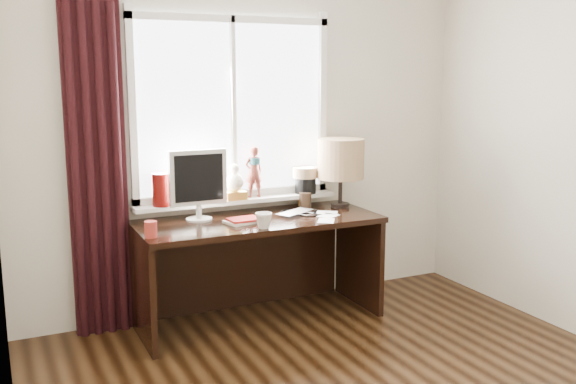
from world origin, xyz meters
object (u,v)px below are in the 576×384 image
red_cup (151,229)px  desk (253,249)px  table_lamp (341,160)px  laptop (295,213)px  mug (264,220)px  monitor (198,181)px

red_cup → desk: bearing=19.9°
table_lamp → laptop: bearing=-167.8°
laptop → mug: size_ratio=2.70×
red_cup → monitor: 0.57m
laptop → red_cup: red_cup is taller
laptop → desk: size_ratio=0.18×
desk → red_cup: bearing=-160.1°
laptop → red_cup: size_ratio=2.94×
desk → monitor: (-0.39, 0.03, 0.52)m
mug → desk: size_ratio=0.07×
monitor → table_lamp: size_ratio=0.94×
red_cup → table_lamp: 1.58m
laptop → mug: (-0.37, -0.29, 0.04)m
monitor → table_lamp: 1.11m
laptop → red_cup: bearing=163.2°
red_cup → mug: bearing=-6.5°
mug → red_cup: size_ratio=1.09×
mug → desk: (0.08, 0.37, -0.30)m
red_cup → desk: size_ratio=0.06×
table_lamp → mug: bearing=-154.5°
laptop → desk: 0.40m
mug → laptop: bearing=38.0°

